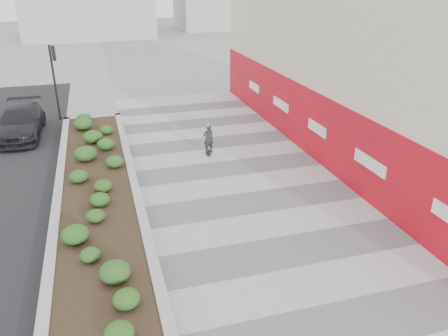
% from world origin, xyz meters
% --- Properties ---
extents(ground, '(160.00, 160.00, 0.00)m').
position_xyz_m(ground, '(0.00, 0.00, 0.00)').
color(ground, gray).
rests_on(ground, ground).
extents(walkway, '(8.00, 36.00, 0.01)m').
position_xyz_m(walkway, '(0.00, 3.00, 0.01)').
color(walkway, '#A8A8AD').
rests_on(walkway, ground).
extents(building, '(6.04, 24.08, 8.00)m').
position_xyz_m(building, '(6.98, 8.98, 3.98)').
color(building, beige).
rests_on(building, ground).
extents(planter, '(3.00, 18.00, 0.90)m').
position_xyz_m(planter, '(-5.50, 7.00, 0.42)').
color(planter, '#9E9EA0').
rests_on(planter, ground).
extents(traffic_signal_near, '(0.33, 0.28, 4.20)m').
position_xyz_m(traffic_signal_near, '(-7.23, 17.50, 2.76)').
color(traffic_signal_near, black).
rests_on(traffic_signal_near, ground).
extents(manhole_cover, '(0.44, 0.44, 0.01)m').
position_xyz_m(manhole_cover, '(0.50, 3.00, 0.00)').
color(manhole_cover, '#595654').
rests_on(manhole_cover, ground).
extents(skateboarder, '(0.53, 0.75, 1.49)m').
position_xyz_m(skateboarder, '(-0.44, 10.05, 0.76)').
color(skateboarder, beige).
rests_on(skateboarder, ground).
extents(car_dark, '(2.18, 5.15, 1.48)m').
position_xyz_m(car_dark, '(-9.06, 15.18, 0.74)').
color(car_dark, black).
rests_on(car_dark, ground).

